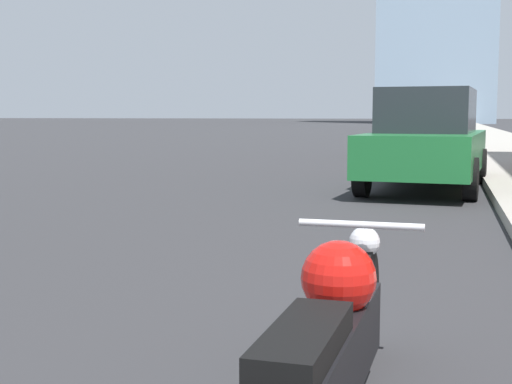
% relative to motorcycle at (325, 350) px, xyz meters
% --- Properties ---
extents(sidewalk, '(3.20, 240.00, 0.15)m').
position_rel_motorcycle_xyz_m(sidewalk, '(2.71, 35.63, -0.29)').
color(sidewalk, '#9E998E').
rests_on(sidewalk, ground_plane).
extents(motorcycle, '(0.62, 2.62, 0.74)m').
position_rel_motorcycle_xyz_m(motorcycle, '(0.00, 0.00, 0.00)').
color(motorcycle, black).
rests_on(motorcycle, ground_plane).
extents(parked_car_green, '(2.10, 4.54, 1.68)m').
position_rel_motorcycle_xyz_m(parked_car_green, '(0.14, 9.55, 0.47)').
color(parked_car_green, '#1E6B33').
rests_on(parked_car_green, ground_plane).
extents(parked_car_silver, '(2.07, 4.58, 1.64)m').
position_rel_motorcycle_xyz_m(parked_car_silver, '(-0.18, 20.01, 0.45)').
color(parked_car_silver, '#BCBCC1').
rests_on(parked_car_silver, ground_plane).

